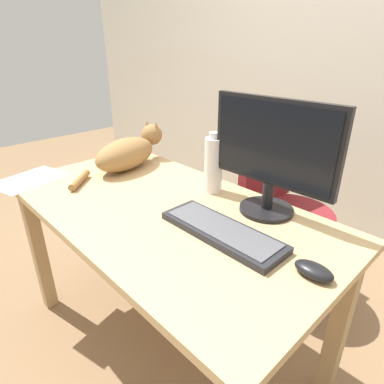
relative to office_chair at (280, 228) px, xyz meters
name	(u,v)px	position (x,y,z in m)	size (l,w,h in m)	color
ground_plane	(168,340)	(-0.13, -0.70, -0.40)	(8.00, 8.00, 0.00)	#846647
back_wall	(357,44)	(-0.13, 0.87, 0.90)	(6.00, 0.04, 2.60)	beige
desk	(163,229)	(-0.13, -0.70, 0.23)	(1.38, 0.74, 0.73)	tan
office_chair	(280,228)	(0.00, 0.00, 0.00)	(0.48, 0.48, 0.92)	black
monitor	(272,153)	(0.17, -0.44, 0.56)	(0.48, 0.20, 0.42)	black
keyboard	(222,231)	(0.17, -0.69, 0.35)	(0.44, 0.15, 0.03)	#232328
cat	(128,152)	(-0.58, -0.55, 0.42)	(0.26, 0.60, 0.20)	olive
computer_mouse	(314,270)	(0.48, -0.66, 0.35)	(0.11, 0.06, 0.04)	black
paper_sheet	(29,180)	(-0.76, -0.98, 0.34)	(0.21, 0.30, 0.00)	white
water_bottle	(213,165)	(-0.09, -0.46, 0.45)	(0.07, 0.07, 0.25)	silver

